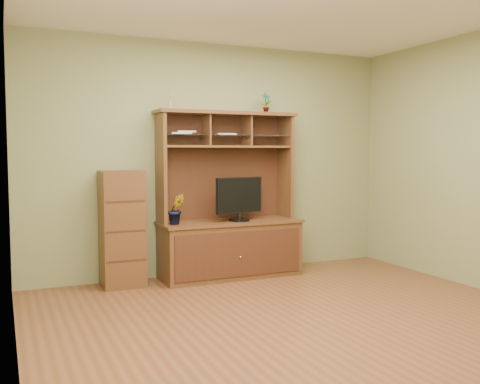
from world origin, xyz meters
TOP-DOWN VIEW (x-y plane):
  - room at (0.00, 0.00)m, footprint 4.54×4.04m
  - media_hutch at (0.07, 1.73)m, footprint 1.66×0.61m
  - monitor at (0.16, 1.65)m, footprint 0.62×0.24m
  - orchid_plant at (-0.59, 1.65)m, footprint 0.20×0.16m
  - top_plant at (0.58, 1.80)m, footprint 0.13×0.09m
  - reed_diffuser at (-0.59, 1.80)m, footprint 0.05×0.05m
  - magazines at (-0.29, 1.81)m, footprint 0.78×0.20m
  - side_cabinet at (-1.15, 1.78)m, footprint 0.44×0.40m

SIDE VIEW (x-z plane):
  - media_hutch at x=0.07m, z-range -0.43..1.47m
  - side_cabinet at x=-1.15m, z-range 0.00..1.24m
  - orchid_plant at x=-0.59m, z-range 0.65..0.98m
  - monitor at x=0.16m, z-range 0.66..1.16m
  - room at x=0.00m, z-range -0.02..2.72m
  - magazines at x=-0.29m, z-range 1.63..1.67m
  - reed_diffuser at x=-0.59m, z-range 1.87..2.14m
  - top_plant at x=0.58m, z-range 1.90..2.14m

